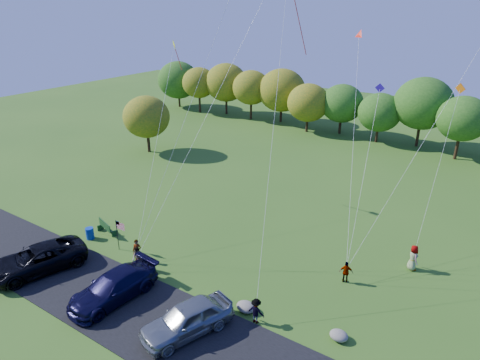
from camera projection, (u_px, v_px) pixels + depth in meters
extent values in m
plane|color=#315C1A|center=(196.00, 285.00, 28.01)|extent=(140.00, 140.00, 0.00)
cube|color=black|center=(153.00, 320.00, 24.92)|extent=(44.00, 6.00, 0.06)
cylinder|color=#352113|center=(168.00, 101.00, 73.24)|extent=(0.36, 0.36, 2.95)
ellipsoid|color=#385F17|center=(166.00, 81.00, 71.89)|extent=(6.22, 6.22, 5.59)
cylinder|color=#352113|center=(189.00, 104.00, 70.85)|extent=(0.36, 0.36, 3.13)
ellipsoid|color=#385F17|center=(188.00, 80.00, 69.36)|extent=(7.10, 7.10, 6.39)
cylinder|color=#352113|center=(221.00, 106.00, 69.61)|extent=(0.36, 0.36, 3.17)
ellipsoid|color=#385F17|center=(221.00, 83.00, 68.19)|extent=(6.51, 6.51, 5.86)
cylinder|color=#352113|center=(249.00, 113.00, 65.67)|extent=(0.36, 0.36, 2.80)
ellipsoid|color=#385F17|center=(249.00, 89.00, 64.26)|extent=(6.96, 6.96, 6.27)
cylinder|color=#352113|center=(274.00, 118.00, 62.94)|extent=(0.36, 0.36, 2.69)
ellipsoid|color=#385F17|center=(275.00, 94.00, 61.57)|extent=(6.87, 6.87, 6.18)
cylinder|color=#352113|center=(311.00, 118.00, 62.00)|extent=(0.36, 0.36, 3.17)
ellipsoid|color=#204F15|center=(313.00, 91.00, 60.50)|extent=(7.10, 7.10, 6.39)
cylinder|color=#352113|center=(340.00, 128.00, 57.73)|extent=(0.36, 0.36, 3.01)
ellipsoid|color=#385F17|center=(342.00, 103.00, 56.47)|extent=(5.47, 5.47, 4.92)
cylinder|color=#352113|center=(376.00, 128.00, 57.70)|extent=(0.36, 0.36, 2.90)
ellipsoid|color=#204F15|center=(378.00, 105.00, 56.50)|extent=(5.10, 5.10, 4.59)
cylinder|color=#352113|center=(411.00, 134.00, 54.46)|extent=(0.36, 0.36, 3.14)
ellipsoid|color=#385F17|center=(415.00, 108.00, 53.15)|extent=(5.62, 5.62, 5.05)
cylinder|color=#352113|center=(463.00, 141.00, 52.62)|extent=(0.36, 0.36, 2.72)
ellipsoid|color=#385F17|center=(468.00, 117.00, 51.47)|extent=(4.95, 4.95, 4.46)
cylinder|color=#352113|center=(149.00, 142.00, 52.58)|extent=(0.36, 0.36, 2.60)
ellipsoid|color=#385F17|center=(146.00, 117.00, 51.38)|extent=(5.60, 5.60, 5.04)
imported|color=black|center=(38.00, 259.00, 29.15)|extent=(4.65, 6.91, 1.76)
imported|color=black|center=(113.00, 287.00, 26.33)|extent=(2.92, 6.08, 1.71)
imported|color=gray|center=(187.00, 319.00, 23.60)|extent=(3.86, 5.76, 1.82)
imported|color=#4C4C59|center=(137.00, 251.00, 30.29)|extent=(0.75, 0.66, 1.72)
imported|color=#4C4C59|center=(138.00, 259.00, 29.32)|extent=(0.97, 0.82, 1.76)
imported|color=#4C4C59|center=(256.00, 311.00, 24.48)|extent=(1.05, 0.63, 1.59)
imported|color=#4C4C59|center=(346.00, 272.00, 28.05)|extent=(0.97, 0.66, 1.53)
imported|color=#4C4C59|center=(413.00, 258.00, 29.35)|extent=(1.03, 1.08, 1.86)
cube|color=#153C19|center=(107.00, 228.00, 34.16)|extent=(1.98, 0.72, 0.07)
cube|color=#153C19|center=(105.00, 225.00, 33.88)|extent=(1.96, 0.65, 0.62)
cube|color=#153C19|center=(101.00, 228.00, 34.69)|extent=(0.23, 0.51, 0.47)
cube|color=#153C19|center=(115.00, 233.00, 33.82)|extent=(0.23, 0.51, 0.47)
cylinder|color=#0A33A4|center=(90.00, 233.00, 33.37)|extent=(0.61, 0.61, 0.92)
cylinder|color=black|center=(117.00, 235.00, 31.60)|extent=(0.05, 0.05, 2.46)
cube|color=red|center=(120.00, 226.00, 31.04)|extent=(0.89, 0.59, 0.02)
cube|color=navy|center=(118.00, 223.00, 31.11)|extent=(0.35, 0.02, 0.28)
ellipsoid|color=gray|center=(246.00, 307.00, 25.56)|extent=(1.20, 0.94, 0.60)
ellipsoid|color=gray|center=(339.00, 336.00, 23.40)|extent=(1.04, 0.86, 0.54)
cone|color=#FF2110|center=(359.00, 35.00, 34.28)|extent=(0.96, 0.72, 0.85)
cube|color=orange|center=(460.00, 88.00, 26.32)|extent=(0.66, 0.31, 0.69)
cube|color=#D8FF15|center=(174.00, 45.00, 36.58)|extent=(0.67, 0.57, 0.84)
cube|color=#3211B3|center=(380.00, 88.00, 30.95)|extent=(0.71, 0.18, 0.70)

